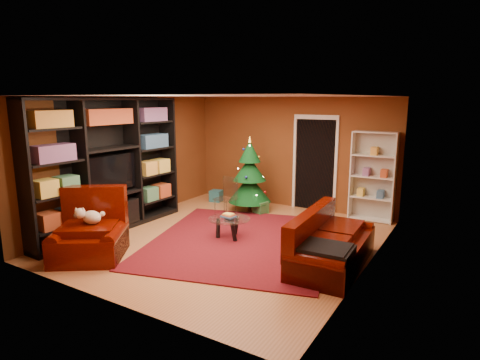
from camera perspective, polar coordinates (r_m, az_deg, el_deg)
The scene contains 18 objects.
floor at distance 7.53m, azimuth -1.59°, elevation -8.57°, with size 5.00×5.50×0.05m, color #AF6A3C.
ceiling at distance 7.07m, azimuth -1.72°, elevation 12.04°, with size 5.00×5.50×0.05m, color silver.
wall_back at distance 9.60m, azimuth 7.37°, elevation 3.89°, with size 5.00×0.05×2.60m, color brown.
wall_left at distance 8.79m, azimuth -15.64°, elevation 2.85°, with size 0.05×5.50×2.60m, color brown.
wall_right at distance 6.21m, azimuth 18.33°, elevation -0.78°, with size 0.05×5.50×2.60m, color brown.
doorway at distance 9.38m, azimuth 10.57°, elevation 2.06°, with size 1.06×0.60×2.16m, color black, non-canonical shape.
rug at distance 7.41m, azimuth 0.01°, elevation -8.60°, with size 3.10×3.62×0.02m, color maroon.
media_unit at distance 8.11m, azimuth -18.28°, elevation 1.91°, with size 0.52×3.36×2.58m, color black, non-canonical shape.
christmas_tree at distance 9.18m, azimuth 1.38°, elevation 0.79°, with size 0.99×0.99×1.76m, color #083914, non-canonical shape.
gift_box_teal at distance 10.17m, azimuth -3.41°, elevation -2.26°, with size 0.28×0.28×0.28m, color #205E6F.
gift_box_green at distance 9.12m, azimuth 2.96°, elevation -3.90°, with size 0.27×0.27×0.27m, color #2C6834.
gift_box_red at distance 10.07m, azimuth 2.00°, elevation -2.58°, with size 0.22×0.22×0.22m, color #A42620.
white_bookshelf at distance 8.86m, azimuth 18.36°, elevation 0.43°, with size 0.90×0.32×1.94m, color white, non-canonical shape.
armchair at distance 6.98m, azimuth -20.72°, elevation -6.85°, with size 1.15×1.15×0.90m, color #3E0701, non-canonical shape.
dog at distance 6.94m, azimuth -20.33°, elevation -5.01°, with size 0.40×0.30×0.29m, color beige, non-canonical shape.
sofa at distance 6.43m, azimuth 13.10°, elevation -8.16°, with size 1.99×0.90×0.86m, color #3E0701, non-canonical shape.
coffee_table at distance 7.48m, azimuth -1.53°, elevation -6.86°, with size 0.77×0.77×0.48m, color gray, non-canonical shape.
acrylic_chair at distance 8.84m, azimuth -2.11°, elevation -2.71°, with size 0.40×0.43×0.78m, color #66605B, non-canonical shape.
Camera 1 is at (3.83, -5.94, 2.56)m, focal length 30.00 mm.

